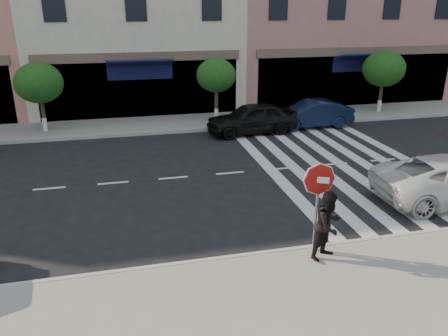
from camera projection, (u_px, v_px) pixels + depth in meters
ground at (192, 234)px, 11.25m from camera, size 120.00×120.00×0.00m
sidewalk_near at (227, 331)px, 7.80m from camera, size 60.00×4.50×0.15m
sidewalk_far at (155, 125)px, 21.24m from camera, size 60.00×3.00×0.15m
building_centre at (132, 6)px, 24.70m from camera, size 11.00×9.00×11.00m
street_tree_wb at (39, 83)px, 19.20m from camera, size 2.10×2.10×3.06m
street_tree_c at (216, 76)px, 20.91m from camera, size 1.90×1.90×3.04m
street_tree_ea at (384, 69)px, 22.83m from camera, size 2.20×2.20×3.19m
stop_sign at (319, 187)px, 9.67m from camera, size 0.71×0.34×2.17m
walker at (329, 225)px, 9.68m from camera, size 0.98×0.91×1.61m
car_far_mid at (252, 118)px, 19.85m from camera, size 4.24×1.98×1.41m
car_far_right at (311, 114)px, 20.88m from camera, size 3.93×1.41×1.29m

